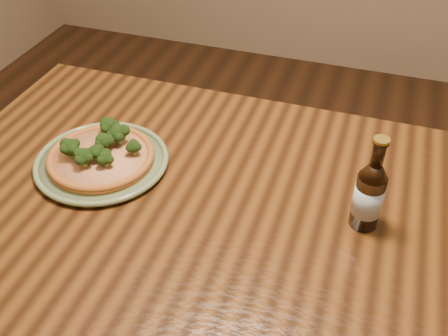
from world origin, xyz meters
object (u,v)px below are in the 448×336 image
(table, at_px, (267,245))
(beer_bottle, at_px, (369,194))
(pizza, at_px, (101,155))
(plate, at_px, (102,161))

(table, bearing_deg, beer_bottle, 11.84)
(table, height_order, pizza, pizza)
(table, distance_m, pizza, 0.44)
(plate, relative_size, pizza, 1.26)
(plate, xyz_separation_m, pizza, (-0.00, 0.00, 0.02))
(pizza, xyz_separation_m, beer_bottle, (0.61, -0.00, 0.05))
(table, distance_m, beer_bottle, 0.26)
(plate, height_order, beer_bottle, beer_bottle)
(plate, bearing_deg, beer_bottle, -0.14)
(table, xyz_separation_m, plate, (-0.42, 0.04, 0.10))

